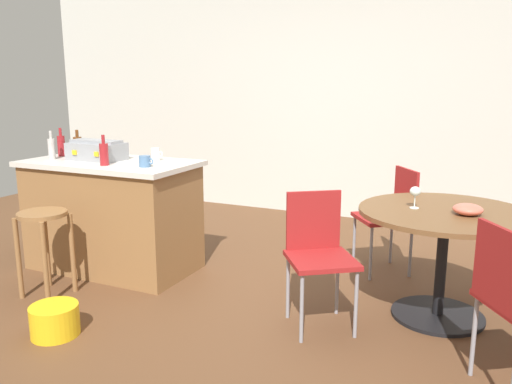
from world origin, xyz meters
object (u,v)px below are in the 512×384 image
(bottle_2, at_px, (104,154))
(plastic_bucket, at_px, (55,320))
(kitchen_island, at_px, (113,215))
(toolbox, at_px, (97,150))
(wine_glass, at_px, (415,192))
(bottle_3, at_px, (78,145))
(dining_table, at_px, (443,236))
(serving_bowl, at_px, (468,209))
(cup_0, at_px, (145,161))
(cup_1, at_px, (156,154))
(bottle_1, at_px, (61,145))
(folding_chair_far, at_px, (318,249))
(wooden_stool, at_px, (44,234))
(folding_chair_near, at_px, (391,212))
(bottle_0, at_px, (52,148))

(bottle_2, bearing_deg, plastic_bucket, -69.85)
(kitchen_island, relative_size, toolbox, 3.09)
(kitchen_island, distance_m, wine_glass, 2.42)
(bottle_3, distance_m, plastic_bucket, 1.82)
(dining_table, height_order, plastic_bucket, dining_table)
(serving_bowl, bearing_deg, plastic_bucket, -152.18)
(kitchen_island, xyz_separation_m, cup_0, (0.45, -0.12, 0.50))
(cup_1, height_order, plastic_bucket, cup_1)
(bottle_2, distance_m, cup_1, 0.42)
(toolbox, distance_m, bottle_1, 0.43)
(bottle_3, distance_m, cup_0, 0.97)
(plastic_bucket, bearing_deg, dining_table, 30.62)
(bottle_2, distance_m, cup_0, 0.34)
(folding_chair_far, relative_size, bottle_1, 3.48)
(dining_table, relative_size, toolbox, 2.40)
(wine_glass, xyz_separation_m, serving_bowl, (0.32, -0.04, -0.07))
(cup_0, relative_size, wine_glass, 0.86)
(wooden_stool, height_order, plastic_bucket, wooden_stool)
(bottle_1, xyz_separation_m, wine_glass, (2.96, 0.07, -0.16))
(folding_chair_near, distance_m, wine_glass, 0.89)
(folding_chair_far, bearing_deg, bottle_0, 176.48)
(plastic_bucket, bearing_deg, bottle_0, 133.87)
(bottle_0, bearing_deg, kitchen_island, 13.58)
(folding_chair_far, distance_m, bottle_2, 1.83)
(toolbox, height_order, wine_glass, toolbox)
(bottle_3, bearing_deg, cup_0, -17.09)
(kitchen_island, relative_size, plastic_bucket, 4.77)
(wine_glass, xyz_separation_m, plastic_bucket, (-1.94, -1.23, -0.74))
(bottle_1, bearing_deg, folding_chair_near, 17.36)
(folding_chair_near, xyz_separation_m, wine_glass, (0.27, -0.77, 0.34))
(bottle_0, height_order, cup_1, bottle_0)
(bottle_0, height_order, bottle_2, same)
(wooden_stool, relative_size, cup_1, 5.91)
(folding_chair_far, relative_size, toolbox, 1.87)
(wooden_stool, distance_m, bottle_1, 1.03)
(serving_bowl, bearing_deg, bottle_1, -179.54)
(folding_chair_near, bearing_deg, toolbox, -158.56)
(cup_0, bearing_deg, folding_chair_near, 31.35)
(folding_chair_far, xyz_separation_m, bottle_3, (-2.35, 0.43, 0.50))
(bottle_1, relative_size, serving_bowl, 1.36)
(wooden_stool, bearing_deg, dining_table, 17.13)
(bottle_2, relative_size, cup_1, 2.20)
(toolbox, bearing_deg, dining_table, 2.90)
(bottle_1, xyz_separation_m, bottle_3, (0.08, 0.11, -0.01))
(bottle_2, distance_m, wine_glass, 2.30)
(bottle_0, bearing_deg, wine_glass, 4.82)
(toolbox, bearing_deg, folding_chair_near, 21.44)
(wooden_stool, bearing_deg, bottle_0, 128.42)
(folding_chair_near, relative_size, plastic_bucket, 2.89)
(dining_table, distance_m, serving_bowl, 0.25)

